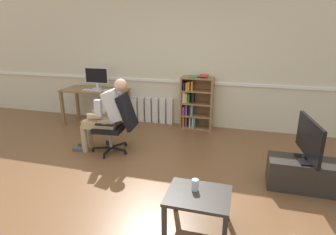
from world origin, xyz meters
name	(u,v)px	position (x,y,z in m)	size (l,w,h in m)	color
ground_plane	(139,187)	(0.00, 0.00, 0.00)	(18.00, 18.00, 0.00)	brown
back_wall	(185,61)	(0.00, 2.65, 1.35)	(12.00, 0.13, 2.70)	beige
computer_desk	(95,94)	(-1.81, 2.15, 0.65)	(1.36, 0.63, 0.76)	olive
imac_monitor	(97,76)	(-1.79, 2.23, 1.01)	(0.54, 0.14, 0.44)	silver
keyboard	(93,90)	(-1.78, 2.01, 0.77)	(0.43, 0.12, 0.02)	silver
computer_mouse	(106,90)	(-1.49, 2.03, 0.77)	(0.06, 0.10, 0.03)	white
bookshelf	(195,103)	(0.27, 2.44, 0.52)	(0.64, 0.29, 1.10)	olive
radiator	(152,110)	(-0.69, 2.54, 0.28)	(0.94, 0.08, 0.55)	white
office_chair	(118,122)	(-0.72, 0.93, 0.53)	(0.76, 0.62, 0.99)	black
person_seated	(106,114)	(-0.90, 0.91, 0.66)	(0.97, 0.41, 1.23)	tan
tv_stand	(303,174)	(2.03, 0.54, 0.19)	(0.87, 0.40, 0.39)	#2D2823
tv_screen	(309,140)	(2.03, 0.55, 0.67)	(0.24, 0.82, 0.54)	black
coffee_table	(198,199)	(0.86, -0.58, 0.34)	(0.64, 0.52, 0.40)	#332D28
drinking_glass	(195,185)	(0.82, -0.51, 0.46)	(0.07, 0.07, 0.12)	silver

